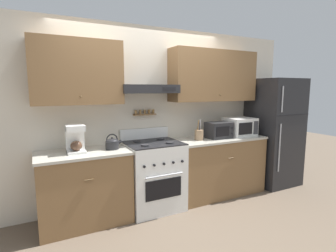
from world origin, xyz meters
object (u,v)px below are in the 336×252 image
Objects in this scene: microwave at (240,127)px; coffee_maker at (75,139)px; stove_range at (153,175)px; refrigerator at (274,132)px; utensil_crock at (199,135)px; tea_kettle at (112,143)px; toaster_oven at (219,130)px.

coffee_maker is at bearing 179.77° from microwave.
coffee_maker is at bearing 178.89° from stove_range.
refrigerator is 1.55m from utensil_crock.
tea_kettle is (-2.86, 0.03, 0.06)m from refrigerator.
refrigerator reaches higher than coffee_maker.
refrigerator is 8.49× the size of tea_kettle.
refrigerator is 4.90× the size of toaster_oven.
refrigerator is at bearing -1.01° from coffee_maker.
microwave is (2.55, -0.01, -0.02)m from coffee_maker.
coffee_maker reaches higher than toaster_oven.
stove_range is 0.60× the size of refrigerator.
toaster_oven is at bearing -0.52° from stove_range.
microwave is at bearing -0.23° from coffee_maker.
coffee_maker is 2.12m from toaster_oven.
utensil_crock is at bearing -0.64° from stove_range.
refrigerator reaches higher than utensil_crock.
microwave is 1.48× the size of utensil_crock.
microwave reaches higher than tea_kettle.
tea_kettle is 0.65× the size of coffee_maker.
refrigerator is 3.30m from coffee_maker.
refrigerator reaches higher than toaster_oven.
toaster_oven is at bearing -0.27° from utensil_crock.
utensil_crock reaches higher than toaster_oven.
tea_kettle is 1.68m from toaster_oven.
stove_range is at bearing -1.11° from coffee_maker.
stove_range is 0.90m from utensil_crock.
refrigerator reaches higher than tea_kettle.
coffee_maker is 0.74× the size of microwave.
microwave reaches higher than stove_range.
utensil_crock is at bearing -178.73° from microwave.
toaster_oven is (1.68, -0.00, 0.05)m from tea_kettle.
stove_range is 2.42× the size of microwave.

